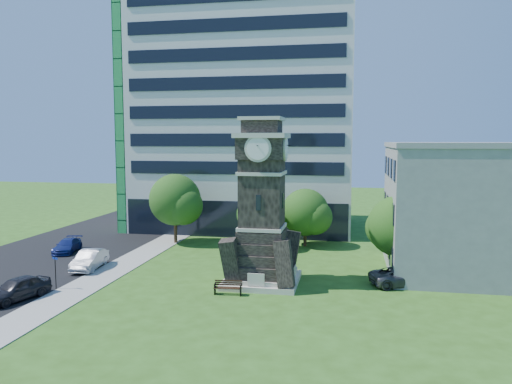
% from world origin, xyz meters
% --- Properties ---
extents(ground, '(160.00, 160.00, 0.00)m').
position_xyz_m(ground, '(0.00, 0.00, 0.00)').
color(ground, '#2C5016').
rests_on(ground, ground).
extents(sidewalk, '(3.00, 70.00, 0.06)m').
position_xyz_m(sidewalk, '(-9.50, 5.00, 0.03)').
color(sidewalk, gray).
rests_on(sidewalk, ground).
extents(street, '(14.00, 80.00, 0.02)m').
position_xyz_m(street, '(-18.00, 5.00, 0.01)').
color(street, black).
rests_on(street, ground).
extents(clock_tower, '(5.40, 5.40, 12.22)m').
position_xyz_m(clock_tower, '(3.00, 2.00, 5.28)').
color(clock_tower, beige).
rests_on(clock_tower, ground).
extents(office_tall, '(26.20, 15.11, 28.60)m').
position_xyz_m(office_tall, '(-3.20, 25.84, 14.22)').
color(office_tall, silver).
rests_on(office_tall, ground).
extents(office_low, '(15.20, 12.20, 10.40)m').
position_xyz_m(office_low, '(19.97, 8.00, 5.21)').
color(office_low, gray).
rests_on(office_low, ground).
extents(car_street_south, '(3.02, 4.83, 1.53)m').
position_xyz_m(car_street_south, '(-12.29, -4.95, 0.77)').
color(car_street_south, black).
rests_on(car_street_south, ground).
extents(car_street_mid, '(2.25, 4.90, 1.56)m').
position_xyz_m(car_street_mid, '(-11.64, 3.30, 0.78)').
color(car_street_mid, '#93959A').
rests_on(car_street_mid, ground).
extents(car_street_north, '(2.59, 4.60, 1.26)m').
position_xyz_m(car_street_north, '(-16.88, 8.58, 0.63)').
color(car_street_north, navy).
rests_on(car_street_north, ground).
extents(car_east_lot, '(5.35, 3.71, 1.36)m').
position_xyz_m(car_east_lot, '(13.28, 3.10, 0.68)').
color(car_east_lot, '#46454A').
rests_on(car_east_lot, ground).
extents(park_bench, '(1.92, 0.51, 0.99)m').
position_xyz_m(park_bench, '(1.20, -1.26, 0.53)').
color(park_bench, black).
rests_on(park_bench, ground).
extents(street_sign, '(0.58, 0.06, 2.40)m').
position_xyz_m(street_sign, '(-11.10, -2.39, 1.50)').
color(street_sign, black).
rests_on(street_sign, ground).
extents(tree_nw, '(5.82, 5.29, 7.16)m').
position_xyz_m(tree_nw, '(-8.18, 14.54, 4.33)').
color(tree_nw, '#332114').
rests_on(tree_nw, ground).
extents(tree_nc, '(4.44, 4.04, 5.45)m').
position_xyz_m(tree_nc, '(0.63, 13.25, 3.29)').
color(tree_nc, '#332114').
rests_on(tree_nc, ground).
extents(tree_ne, '(5.20, 4.73, 5.78)m').
position_xyz_m(tree_ne, '(5.07, 15.63, 3.28)').
color(tree_ne, '#332114').
rests_on(tree_ne, ground).
extents(tree_east, '(5.14, 4.67, 6.35)m').
position_xyz_m(tree_east, '(13.07, 5.36, 3.85)').
color(tree_east, '#332114').
rests_on(tree_east, ground).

